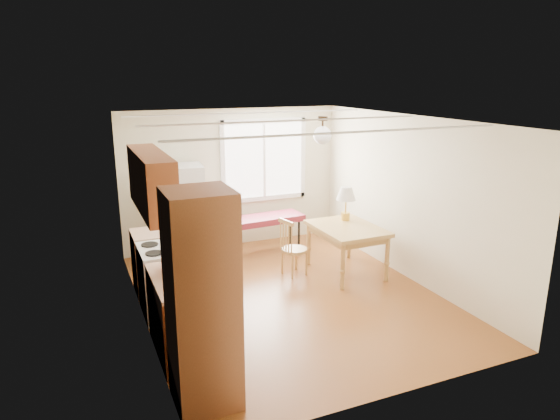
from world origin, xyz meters
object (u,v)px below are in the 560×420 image
bench (264,220)px  chair (290,244)px  refrigerator (184,213)px  dining_table (347,233)px

bench → chair: 1.21m
refrigerator → bench: bearing=-2.9°
dining_table → chair: bearing=164.4°
bench → chair: (-0.04, -1.21, -0.06)m
refrigerator → chair: (1.33, -1.43, -0.29)m
bench → dining_table: 1.67m
refrigerator → chair: 1.97m
bench → chair: bearing=-95.7°
chair → refrigerator: bearing=121.2°
bench → dining_table: bearing=-63.9°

